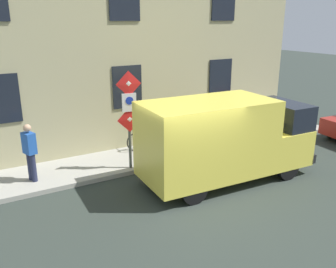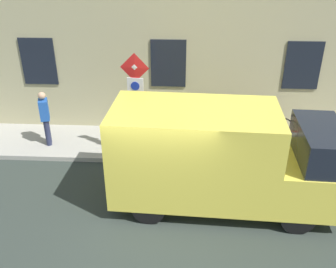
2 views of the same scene
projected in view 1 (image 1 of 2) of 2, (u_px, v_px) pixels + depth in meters
name	position (u px, v px, depth m)	size (l,w,h in m)	color
ground_plane	(191.00, 195.00, 10.11)	(80.00, 80.00, 0.00)	#2F3731
sidewalk_slab	(142.00, 157.00, 12.68)	(2.13, 17.05, 0.14)	#A6A398
building_facade	(122.00, 47.00, 12.73)	(0.75, 15.05, 7.46)	tan
sign_post_stacked	(129.00, 110.00, 10.99)	(0.17, 0.56, 2.97)	#474C47
delivery_van	(224.00, 138.00, 10.68)	(2.25, 5.42, 2.50)	#EEDA4B
bicycle_purple	(207.00, 128.00, 14.48)	(0.46, 1.72, 0.89)	black
bicycle_red	(189.00, 132.00, 14.06)	(0.46, 1.71, 0.89)	black
bicycle_black	(169.00, 135.00, 13.64)	(0.46, 1.72, 0.89)	black
bicycle_green	(148.00, 139.00, 13.22)	(0.46, 1.71, 0.89)	black
pedestrian	(30.00, 151.00, 10.41)	(0.46, 0.37, 1.72)	#262B47
litter_bin	(167.00, 146.00, 12.22)	(0.44, 0.44, 0.90)	#2D5133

